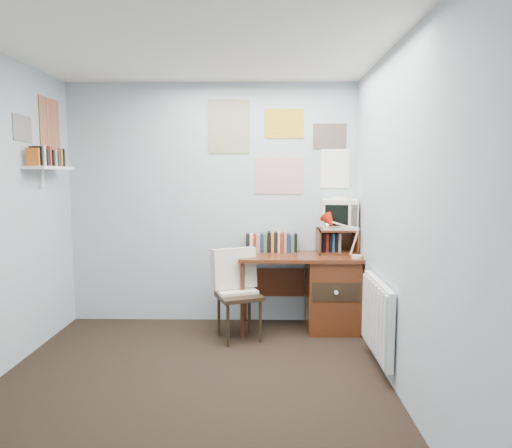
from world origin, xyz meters
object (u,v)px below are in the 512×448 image
(desk, at_px, (326,290))
(wall_shelf, at_px, (49,168))
(tv_riser, at_px, (337,241))
(desk_lamp, at_px, (357,239))
(desk_chair, at_px, (239,296))
(crt_tv, at_px, (339,213))
(radiator, at_px, (378,317))

(desk, distance_m, wall_shelf, 2.87)
(tv_riser, bearing_deg, desk_lamp, -61.19)
(desk_chair, height_order, desk_lamp, desk_lamp)
(desk_lamp, height_order, tv_riser, desk_lamp)
(tv_riser, xyz_separation_m, wall_shelf, (-2.69, -0.49, 0.74))
(desk, distance_m, crt_tv, 0.79)
(desk_lamp, height_order, radiator, desk_lamp)
(crt_tv, bearing_deg, radiator, -77.50)
(desk_chair, distance_m, tv_riser, 1.16)
(desk, xyz_separation_m, wall_shelf, (-2.57, -0.38, 1.21))
(radiator, bearing_deg, desk, 107.24)
(desk_lamp, distance_m, wall_shelf, 2.93)
(desk_lamp, height_order, wall_shelf, wall_shelf)
(desk, bearing_deg, desk_chair, -160.51)
(desk_chair, bearing_deg, tv_riser, 1.19)
(tv_riser, bearing_deg, radiator, -80.72)
(desk_chair, distance_m, crt_tv, 1.33)
(wall_shelf, bearing_deg, crt_tv, 10.65)
(wall_shelf, bearing_deg, desk, 8.40)
(desk_chair, xyz_separation_m, radiator, (1.15, -0.62, 0.00))
(desk_lamp, bearing_deg, tv_riser, 113.24)
(desk, distance_m, tv_riser, 0.51)
(crt_tv, bearing_deg, tv_riser, -133.15)
(desk, bearing_deg, tv_riser, 42.96)
(radiator, distance_m, wall_shelf, 3.15)
(desk_chair, relative_size, wall_shelf, 1.34)
(desk, relative_size, desk_chair, 1.44)
(desk_chair, height_order, wall_shelf, wall_shelf)
(tv_riser, bearing_deg, crt_tv, 42.30)
(tv_riser, bearing_deg, desk_chair, -157.04)
(tv_riser, xyz_separation_m, radiator, (0.17, -1.04, -0.47))
(tv_riser, relative_size, wall_shelf, 0.65)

